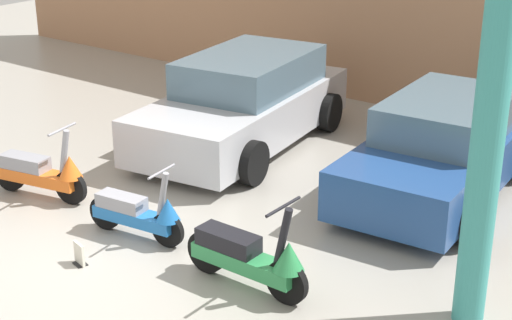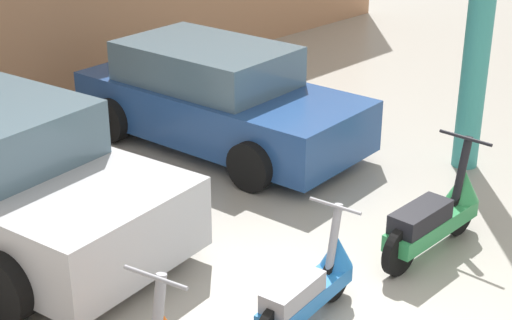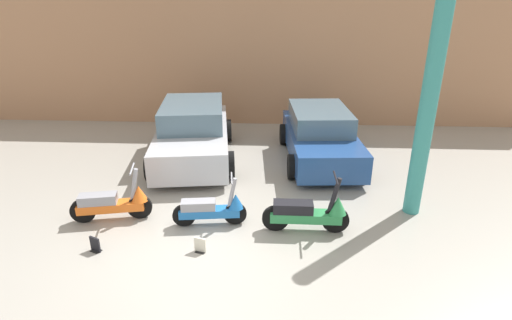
{
  "view_description": "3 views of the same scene",
  "coord_description": "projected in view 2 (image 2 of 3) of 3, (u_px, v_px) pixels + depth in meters",
  "views": [
    {
      "loc": [
        6.13,
        -4.95,
        4.25
      ],
      "look_at": [
        0.77,
        2.18,
        0.75
      ],
      "focal_mm": 55.0,
      "sensor_mm": 36.0,
      "label": 1
    },
    {
      "loc": [
        -4.24,
        -2.56,
        3.83
      ],
      "look_at": [
        0.83,
        2.18,
        0.83
      ],
      "focal_mm": 55.0,
      "sensor_mm": 36.0,
      "label": 2
    },
    {
      "loc": [
        1.17,
        -5.44,
        3.88
      ],
      "look_at": [
        0.78,
        2.11,
        0.78
      ],
      "focal_mm": 28.0,
      "sensor_mm": 36.0,
      "label": 3
    }
  ],
  "objects": [
    {
      "name": "scooter_front_right",
      "position": [
        310.0,
        286.0,
        6.41
      ],
      "size": [
        1.34,
        0.49,
        0.94
      ],
      "rotation": [
        0.0,
        0.0,
        0.12
      ],
      "color": "black",
      "rests_on": "ground_plane"
    },
    {
      "name": "scooter_front_center",
      "position": [
        436.0,
        215.0,
        7.48
      ],
      "size": [
        1.54,
        0.55,
        1.07
      ],
      "rotation": [
        0.0,
        0.0,
        -0.01
      ],
      "color": "black",
      "rests_on": "ground_plane"
    },
    {
      "name": "car_rear_center",
      "position": [
        217.0,
        98.0,
        9.92
      ],
      "size": [
        2.04,
        3.88,
        1.28
      ],
      "rotation": [
        0.0,
        0.0,
        -1.5
      ],
      "color": "navy",
      "rests_on": "ground_plane"
    }
  ]
}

